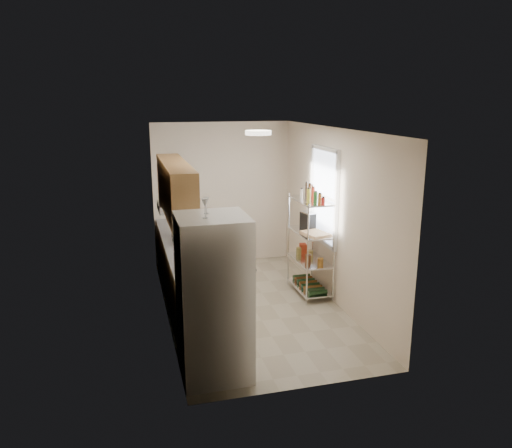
# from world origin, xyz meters

# --- Properties ---
(room) EXTENTS (2.52, 4.42, 2.62)m
(room) POSITION_xyz_m (0.00, 0.00, 1.30)
(room) COLOR #ABA28B
(room) RESTS_ON ground
(counter_run) EXTENTS (0.63, 3.51, 0.90)m
(counter_run) POSITION_xyz_m (-0.92, 0.44, 0.45)
(counter_run) COLOR #B07E4B
(counter_run) RESTS_ON ground
(upper_cabinets) EXTENTS (0.33, 2.20, 0.72)m
(upper_cabinets) POSITION_xyz_m (-1.05, 0.10, 1.81)
(upper_cabinets) COLOR #B07E4B
(upper_cabinets) RESTS_ON room
(range_hood) EXTENTS (0.50, 0.60, 0.12)m
(range_hood) POSITION_xyz_m (-1.00, 0.90, 1.39)
(range_hood) COLOR #B7BABC
(range_hood) RESTS_ON room
(window) EXTENTS (0.06, 1.00, 1.46)m
(window) POSITION_xyz_m (1.23, 0.35, 1.55)
(window) COLOR white
(window) RESTS_ON room
(bakers_rack) EXTENTS (0.45, 0.90, 1.73)m
(bakers_rack) POSITION_xyz_m (1.00, 0.30, 1.11)
(bakers_rack) COLOR silver
(bakers_rack) RESTS_ON ground
(ceiling_dome) EXTENTS (0.34, 0.34, 0.05)m
(ceiling_dome) POSITION_xyz_m (0.00, -0.30, 2.57)
(ceiling_dome) COLOR white
(ceiling_dome) RESTS_ON room
(refrigerator) EXTENTS (0.75, 0.75, 1.82)m
(refrigerator) POSITION_xyz_m (-0.87, -1.66, 0.91)
(refrigerator) COLOR white
(refrigerator) RESTS_ON ground
(wine_glass_a) EXTENTS (0.06, 0.06, 0.18)m
(wine_glass_a) POSITION_xyz_m (-0.91, -1.54, 1.91)
(wine_glass_a) COLOR silver
(wine_glass_a) RESTS_ON refrigerator
(wine_glass_b) EXTENTS (0.07, 0.07, 0.20)m
(wine_glass_b) POSITION_xyz_m (-0.95, -1.74, 1.92)
(wine_glass_b) COLOR silver
(wine_glass_b) RESTS_ON refrigerator
(rice_cooker) EXTENTS (0.24, 0.24, 0.20)m
(rice_cooker) POSITION_xyz_m (-0.92, 0.48, 1.00)
(rice_cooker) COLOR silver
(rice_cooker) RESTS_ON counter_run
(frying_pan_large) EXTENTS (0.32, 0.32, 0.04)m
(frying_pan_large) POSITION_xyz_m (-0.95, 0.72, 0.92)
(frying_pan_large) COLOR black
(frying_pan_large) RESTS_ON counter_run
(frying_pan_small) EXTENTS (0.33, 0.33, 0.05)m
(frying_pan_small) POSITION_xyz_m (-0.95, 0.93, 0.92)
(frying_pan_small) COLOR black
(frying_pan_small) RESTS_ON counter_run
(cutting_board) EXTENTS (0.40, 0.48, 0.03)m
(cutting_board) POSITION_xyz_m (1.02, 0.13, 1.03)
(cutting_board) COLOR tan
(cutting_board) RESTS_ON bakers_rack
(espresso_machine) EXTENTS (0.20, 0.26, 0.27)m
(espresso_machine) POSITION_xyz_m (1.02, 0.47, 1.15)
(espresso_machine) COLOR black
(espresso_machine) RESTS_ON bakers_rack
(storage_bag) EXTENTS (0.11, 0.15, 0.16)m
(storage_bag) POSITION_xyz_m (1.01, 0.63, 0.64)
(storage_bag) COLOR #9F2D13
(storage_bag) RESTS_ON bakers_rack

